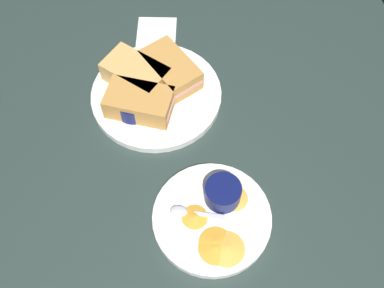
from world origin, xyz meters
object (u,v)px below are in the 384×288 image
(ramekin_light_gravy, at_px, (223,192))
(spoon_by_gravy_ramekin, at_px, (186,212))
(sandwich_half_far, at_px, (136,74))
(sandwich_half_extra, at_px, (139,102))
(sandwich_half_near, at_px, (171,69))
(spoon_by_dark_ramekin, at_px, (152,91))
(plate_chips_companion, at_px, (212,218))
(ramekin_dark_sauce, at_px, (133,104))
(plate_sandwich_main, at_px, (156,95))

(ramekin_light_gravy, bearing_deg, spoon_by_gravy_ramekin, -77.05)
(sandwich_half_far, xyz_separation_m, ramekin_light_gravy, (0.30, 0.11, -0.00))
(sandwich_half_extra, bearing_deg, sandwich_half_near, 132.36)
(sandwich_half_near, xyz_separation_m, spoon_by_dark_ramekin, (0.03, -0.05, -0.02))
(sandwich_half_extra, height_order, plate_chips_companion, sandwich_half_extra)
(plate_chips_companion, bearing_deg, ramekin_dark_sauce, -158.23)
(ramekin_dark_sauce, relative_size, plate_chips_companion, 0.34)
(ramekin_light_gravy, xyz_separation_m, spoon_by_gravy_ramekin, (0.02, -0.07, -0.02))
(plate_chips_companion, bearing_deg, ramekin_light_gravy, 140.19)
(sandwich_half_far, bearing_deg, sandwich_half_extra, -2.64)
(plate_sandwich_main, bearing_deg, sandwich_half_extra, -47.64)
(ramekin_dark_sauce, distance_m, ramekin_light_gravy, 0.26)
(sandwich_half_far, relative_size, ramekin_dark_sauce, 1.99)
(sandwich_half_near, xyz_separation_m, sandwich_half_far, (-0.00, -0.07, 0.00))
(sandwich_half_extra, relative_size, ramekin_dark_sauce, 2.05)
(plate_sandwich_main, relative_size, plate_chips_companion, 1.28)
(sandwich_half_far, distance_m, sandwich_half_extra, 0.07)
(sandwich_half_extra, height_order, ramekin_dark_sauce, sandwich_half_extra)
(sandwich_half_extra, relative_size, spoon_by_dark_ramekin, 1.78)
(plate_sandwich_main, height_order, sandwich_half_near, sandwich_half_near)
(plate_sandwich_main, relative_size, sandwich_half_near, 1.82)
(plate_chips_companion, relative_size, ramekin_light_gravy, 3.25)
(ramekin_dark_sauce, xyz_separation_m, plate_chips_companion, (0.26, 0.10, -0.03))
(sandwich_half_near, relative_size, spoon_by_gravy_ramekin, 1.53)
(ramekin_light_gravy, bearing_deg, sandwich_half_near, -172.29)
(sandwich_half_far, distance_m, plate_chips_companion, 0.34)
(plate_sandwich_main, height_order, ramekin_light_gravy, ramekin_light_gravy)
(spoon_by_dark_ramekin, relative_size, spoon_by_gravy_ramekin, 0.86)
(spoon_by_dark_ramekin, xyz_separation_m, plate_chips_companion, (0.29, 0.06, -0.01))
(spoon_by_gravy_ramekin, bearing_deg, plate_chips_companion, 70.03)
(sandwich_half_extra, height_order, spoon_by_dark_ramekin, sandwich_half_extra)
(plate_sandwich_main, bearing_deg, ramekin_light_gravy, 16.79)
(plate_sandwich_main, distance_m, spoon_by_gravy_ramekin, 0.28)
(spoon_by_dark_ramekin, bearing_deg, sandwich_half_near, 124.01)
(sandwich_half_near, relative_size, ramekin_dark_sauce, 2.04)
(ramekin_dark_sauce, distance_m, spoon_by_gravy_ramekin, 0.25)
(ramekin_light_gravy, bearing_deg, plate_chips_companion, -39.81)
(ramekin_dark_sauce, height_order, spoon_by_gravy_ramekin, ramekin_dark_sauce)
(sandwich_half_near, xyz_separation_m, sandwich_half_extra, (0.07, -0.08, 0.00))
(sandwich_half_far, bearing_deg, ramekin_dark_sauce, -12.77)
(plate_sandwich_main, bearing_deg, ramekin_dark_sauce, -56.64)
(sandwich_half_near, relative_size, sandwich_half_extra, 1.00)
(sandwich_half_far, bearing_deg, sandwich_half_near, 87.36)
(spoon_by_gravy_ramekin, bearing_deg, plate_sandwich_main, -178.39)
(sandwich_half_far, height_order, spoon_by_gravy_ramekin, sandwich_half_far)
(plate_sandwich_main, bearing_deg, plate_chips_companion, 10.02)
(sandwich_half_near, distance_m, spoon_by_dark_ramekin, 0.06)
(sandwich_half_near, distance_m, sandwich_half_far, 0.07)
(plate_sandwich_main, relative_size, ramekin_dark_sauce, 3.72)
(plate_sandwich_main, distance_m, ramekin_light_gravy, 0.27)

